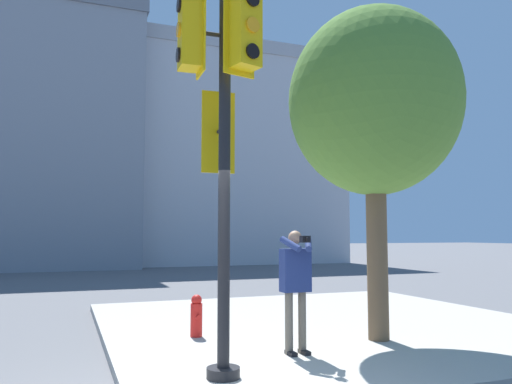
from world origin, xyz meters
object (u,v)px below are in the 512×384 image
object	(u,v)px
traffic_signal_pole	(219,108)
fire_hydrant	(196,316)
person_photographer	(296,279)
street_tree	(374,103)

from	to	relation	value
traffic_signal_pole	fire_hydrant	size ratio (longest dim) A/B	7.09
person_photographer	street_tree	bearing A→B (deg)	12.83
traffic_signal_pole	person_photographer	bearing A→B (deg)	29.01
traffic_signal_pole	street_tree	distance (m)	3.18
street_tree	person_photographer	bearing A→B (deg)	-167.17
person_photographer	fire_hydrant	bearing A→B (deg)	121.89
traffic_signal_pole	fire_hydrant	distance (m)	3.66
traffic_signal_pole	fire_hydrant	bearing A→B (deg)	81.72
person_photographer	street_tree	distance (m)	3.16
traffic_signal_pole	fire_hydrant	xyz separation A→B (m)	(0.34, 2.34, -2.79)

